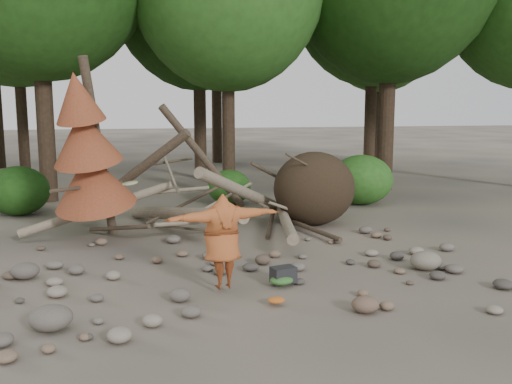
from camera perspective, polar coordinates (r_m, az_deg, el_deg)
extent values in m
plane|color=#514C44|center=(10.87, -0.92, -8.62)|extent=(120.00, 120.00, 0.00)
ellipsoid|color=#332619|center=(15.33, 5.85, 0.35)|extent=(2.20, 1.87, 1.98)
cylinder|color=gray|center=(14.19, -7.53, -2.19)|extent=(2.61, 5.11, 1.08)
cylinder|color=gray|center=(14.83, -0.72, -0.25)|extent=(3.18, 3.71, 1.90)
cylinder|color=brown|center=(14.93, -12.41, 1.54)|extent=(3.08, 1.91, 2.49)
cylinder|color=gray|center=(14.42, 2.91, -2.75)|extent=(1.13, 4.98, 0.43)
cylinder|color=brown|center=(15.15, -5.24, 3.35)|extent=(2.39, 1.03, 2.89)
cylinder|color=gray|center=(14.49, -15.54, -1.61)|extent=(3.71, 0.86, 1.20)
cylinder|color=#4C3F30|center=(14.04, -13.59, -3.53)|extent=(1.52, 1.70, 0.49)
cylinder|color=gray|center=(14.95, -3.12, -0.57)|extent=(1.57, 0.85, 0.69)
cylinder|color=#4C3F30|center=(15.66, 2.43, 1.36)|extent=(1.92, 1.25, 1.10)
cylinder|color=gray|center=(14.52, -8.52, 1.85)|extent=(0.37, 1.42, 0.85)
cylinder|color=#4C3F30|center=(14.33, 5.53, -3.67)|extent=(0.79, 2.54, 0.12)
cylinder|color=gray|center=(13.64, -6.53, -3.06)|extent=(1.78, 1.11, 0.29)
cylinder|color=#4C3F30|center=(14.08, -15.45, 4.26)|extent=(0.67, 1.13, 4.35)
cone|color=brown|center=(13.86, -16.07, 1.25)|extent=(2.06, 2.13, 1.86)
cone|color=brown|center=(13.57, -16.78, 5.30)|extent=(1.71, 1.78, 1.65)
cone|color=brown|center=(13.37, -17.44, 9.08)|extent=(1.23, 1.30, 1.41)
cylinder|color=#38281C|center=(19.99, -20.62, 11.90)|extent=(0.56, 0.56, 8.96)
cylinder|color=#38281C|center=(19.60, -2.79, 9.86)|extent=(0.44, 0.44, 7.14)
cylinder|color=#38281C|center=(21.89, 13.08, 12.59)|extent=(0.60, 0.60, 9.45)
cylinder|color=#38281C|center=(24.16, -22.50, 9.54)|extent=(0.42, 0.42, 7.56)
cylinder|color=#38281C|center=(24.52, -5.68, 11.31)|extent=(0.52, 0.52, 8.54)
cylinder|color=#38281C|center=(25.93, 11.45, 10.59)|extent=(0.50, 0.50, 8.12)
cylinder|color=#38281C|center=(30.95, -3.98, 11.06)|extent=(0.54, 0.54, 8.75)
cylinder|color=#38281C|center=(32.80, 12.20, 9.98)|extent=(0.46, 0.46, 7.84)
ellipsoid|color=#265A1A|center=(33.14, 12.45, 17.15)|extent=(7.17, 7.17, 8.60)
ellipsoid|color=#1D4712|center=(17.97, -22.72, 0.11)|extent=(1.80, 1.80, 1.44)
ellipsoid|color=#265A1A|center=(18.39, -2.71, 0.50)|extent=(1.40, 1.40, 1.12)
ellipsoid|color=#306A21|center=(18.66, 10.52, 1.23)|extent=(2.00, 2.00, 1.60)
imported|color=#AC5326|center=(9.90, -3.38, -4.93)|extent=(2.11, 0.93, 1.66)
cylinder|color=#9B9C62|center=(10.18, -12.49, 0.87)|extent=(0.29, 0.29, 0.08)
cube|color=black|center=(10.44, 2.75, -8.56)|extent=(0.49, 0.39, 0.29)
ellipsoid|color=#366D2B|center=(10.36, 2.57, -9.07)|extent=(0.42, 0.35, 0.16)
ellipsoid|color=#B7591F|center=(9.47, 2.05, -11.04)|extent=(0.28, 0.23, 0.10)
ellipsoid|color=#625B52|center=(8.99, -19.84, -11.76)|extent=(0.63, 0.57, 0.38)
ellipsoid|color=brown|center=(9.33, 10.87, -10.98)|extent=(0.44, 0.40, 0.27)
ellipsoid|color=gray|center=(11.84, 16.60, -6.58)|extent=(0.62, 0.56, 0.37)
ellipsoid|color=#5B534C|center=(11.63, -22.09, -7.31)|extent=(0.53, 0.47, 0.32)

